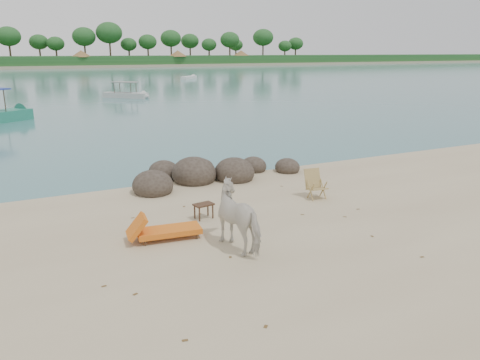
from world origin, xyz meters
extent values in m
plane|color=#396B72|center=(0.00, 90.00, 0.00)|extent=(400.00, 400.00, 0.00)
cube|color=tan|center=(0.00, 170.00, 0.00)|extent=(420.00, 90.00, 1.40)
cube|color=#1E4C1E|center=(0.00, 135.00, 1.90)|extent=(420.00, 18.00, 2.40)
ellipsoid|color=#332A22|center=(-1.47, 5.06, 0.23)|extent=(1.33, 1.46, 0.99)
ellipsoid|color=#332A22|center=(0.23, 5.76, 0.27)|extent=(1.56, 1.72, 1.17)
ellipsoid|color=#332A22|center=(1.63, 5.36, 0.25)|extent=(1.42, 1.56, 1.06)
ellipsoid|color=#332A22|center=(2.83, 6.16, 0.17)|extent=(0.98, 1.08, 0.74)
ellipsoid|color=#332A22|center=(3.93, 5.46, 0.16)|extent=(0.93, 1.02, 0.70)
ellipsoid|color=#332A22|center=(-0.57, 6.76, 0.19)|extent=(1.11, 1.23, 0.84)
ellipsoid|color=#332A22|center=(1.03, 6.96, 0.15)|extent=(0.85, 0.93, 0.64)
imported|color=silver|center=(-0.82, -0.17, 0.76)|extent=(1.14, 1.92, 1.52)
plane|color=brown|center=(-0.87, 2.40, 0.01)|extent=(0.10, 0.10, 0.00)
plane|color=brown|center=(0.38, 2.70, 0.01)|extent=(0.14, 0.14, 0.00)
plane|color=brown|center=(1.71, 1.06, 0.01)|extent=(0.14, 0.14, 0.00)
plane|color=brown|center=(-1.32, -0.60, 0.01)|extent=(0.13, 0.13, 0.00)
plane|color=brown|center=(-3.65, -1.30, 0.01)|extent=(0.13, 0.13, 0.00)
plane|color=brown|center=(-2.67, 2.91, 0.01)|extent=(0.11, 0.11, 0.00)
plane|color=brown|center=(2.67, 3.79, 0.01)|extent=(0.14, 0.14, 0.00)
plane|color=brown|center=(-3.30, -3.11, 0.01)|extent=(0.12, 0.12, 0.00)
plane|color=brown|center=(-1.95, -3.34, 0.01)|extent=(0.14, 0.14, 0.00)
plane|color=brown|center=(2.55, -2.50, 0.01)|extent=(0.11, 0.11, 0.00)
plane|color=brown|center=(3.43, 0.74, 0.01)|extent=(0.12, 0.12, 0.00)
plane|color=brown|center=(-2.56, 2.87, 0.01)|extent=(0.12, 0.12, 0.00)
plane|color=brown|center=(-0.02, 2.19, 0.01)|extent=(0.13, 0.13, 0.00)
plane|color=brown|center=(2.67, 0.39, 0.01)|extent=(0.14, 0.14, 0.00)
plane|color=brown|center=(-1.06, 3.22, 0.01)|extent=(0.14, 0.14, 0.00)
plane|color=brown|center=(-4.12, -0.71, 0.01)|extent=(0.11, 0.11, 0.00)
plane|color=brown|center=(2.38, -1.06, 0.01)|extent=(0.12, 0.12, 0.00)
camera|label=1|loc=(-5.39, -9.34, 4.50)|focal=35.00mm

